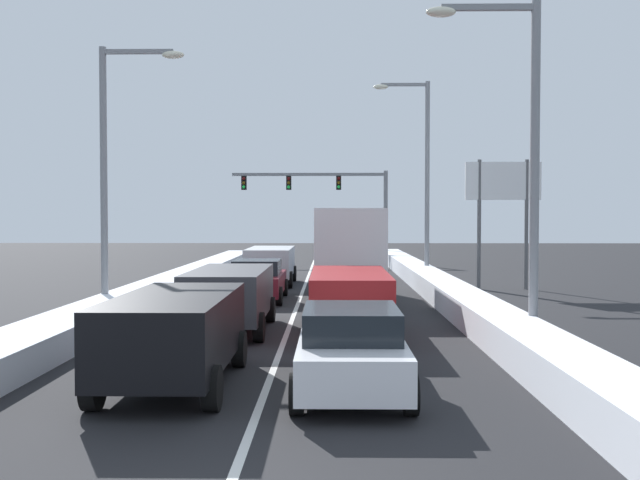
% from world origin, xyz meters
% --- Properties ---
extents(ground_plane, '(120.00, 120.00, 0.00)m').
position_xyz_m(ground_plane, '(0.00, 17.27, 0.00)').
color(ground_plane, black).
extents(lane_stripe_between_right_lane_and_center_lane, '(0.14, 47.48, 0.01)m').
position_xyz_m(lane_stripe_between_right_lane_and_center_lane, '(-0.00, 21.58, 0.00)').
color(lane_stripe_between_right_lane_and_center_lane, silver).
rests_on(lane_stripe_between_right_lane_and_center_lane, ground).
extents(snow_bank_right_shoulder, '(1.28, 47.48, 0.77)m').
position_xyz_m(snow_bank_right_shoulder, '(5.30, 21.58, 0.39)').
color(snow_bank_right_shoulder, white).
rests_on(snow_bank_right_shoulder, ground).
extents(snow_bank_left_shoulder, '(1.63, 47.48, 0.66)m').
position_xyz_m(snow_bank_left_shoulder, '(-5.30, 21.58, 0.33)').
color(snow_bank_left_shoulder, white).
rests_on(snow_bank_left_shoulder, ground).
extents(sedan_white_right_lane_nearest, '(2.00, 4.50, 1.51)m').
position_xyz_m(sedan_white_right_lane_nearest, '(1.52, 6.53, 0.76)').
color(sedan_white_right_lane_nearest, silver).
rests_on(sedan_white_right_lane_nearest, ground).
extents(suv_red_right_lane_second, '(2.16, 4.90, 1.67)m').
position_xyz_m(suv_red_right_lane_second, '(1.64, 12.33, 1.02)').
color(suv_red_right_lane_second, maroon).
rests_on(suv_red_right_lane_second, ground).
extents(box_truck_right_lane_third, '(2.53, 7.20, 3.36)m').
position_xyz_m(box_truck_right_lane_third, '(1.80, 20.17, 1.90)').
color(box_truck_right_lane_third, slate).
rests_on(box_truck_right_lane_third, ground).
extents(sedan_navy_right_lane_fourth, '(2.00, 4.50, 1.51)m').
position_xyz_m(sedan_navy_right_lane_fourth, '(1.72, 28.46, 0.76)').
color(sedan_navy_right_lane_fourth, navy).
rests_on(sedan_navy_right_lane_fourth, ground).
extents(suv_black_center_lane_nearest, '(2.16, 4.90, 1.67)m').
position_xyz_m(suv_black_center_lane_nearest, '(-1.68, 6.90, 1.02)').
color(suv_black_center_lane_nearest, black).
rests_on(suv_black_center_lane_nearest, ground).
extents(suv_charcoal_center_lane_second, '(2.16, 4.90, 1.67)m').
position_xyz_m(suv_charcoal_center_lane_second, '(-1.56, 13.22, 1.02)').
color(suv_charcoal_center_lane_second, '#38383D').
rests_on(suv_charcoal_center_lane_second, ground).
extents(sedan_maroon_center_lane_third, '(2.00, 4.50, 1.51)m').
position_xyz_m(sedan_maroon_center_lane_third, '(-1.52, 20.34, 0.76)').
color(sedan_maroon_center_lane_third, maroon).
rests_on(sedan_maroon_center_lane_third, ground).
extents(suv_silver_center_lane_fourth, '(2.16, 4.90, 1.67)m').
position_xyz_m(suv_silver_center_lane_fourth, '(-1.57, 26.53, 1.02)').
color(suv_silver_center_lane_fourth, '#B7BABF').
rests_on(suv_silver_center_lane_fourth, ground).
extents(traffic_light_gantry, '(10.60, 0.47, 6.20)m').
position_xyz_m(traffic_light_gantry, '(1.18, 43.15, 4.72)').
color(traffic_light_gantry, slate).
rests_on(traffic_light_gantry, ground).
extents(street_lamp_right_near, '(2.66, 0.36, 8.09)m').
position_xyz_m(street_lamp_right_near, '(5.55, 10.79, 4.85)').
color(street_lamp_right_near, gray).
rests_on(street_lamp_right_near, ground).
extents(street_lamp_right_mid, '(2.66, 0.36, 9.43)m').
position_xyz_m(street_lamp_right_mid, '(5.38, 28.06, 5.55)').
color(street_lamp_right_mid, gray).
rests_on(street_lamp_right_mid, ground).
extents(street_lamp_left_mid, '(2.66, 0.36, 8.36)m').
position_xyz_m(street_lamp_left_mid, '(-5.58, 16.38, 4.99)').
color(street_lamp_left_mid, gray).
rests_on(street_lamp_left_mid, ground).
extents(roadside_sign_right, '(3.20, 0.16, 5.50)m').
position_xyz_m(roadside_sign_right, '(8.46, 24.62, 4.02)').
color(roadside_sign_right, '#59595B').
rests_on(roadside_sign_right, ground).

